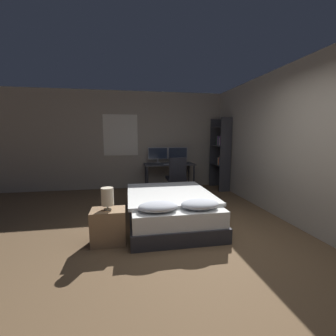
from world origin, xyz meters
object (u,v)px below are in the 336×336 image
bed (170,208)px  desk (169,167)px  keyboard (171,164)px  bookshelf (221,150)px  computer_mouse (181,164)px  office_chair (176,181)px  bedside_lamp (107,197)px  monitor_right (178,154)px  nightstand (109,226)px  monitor_left (158,154)px

bed → desk: bearing=79.9°
keyboard → desk: bearing=90.0°
desk → bookshelf: size_ratio=0.70×
keyboard → computer_mouse: size_ratio=5.33×
bed → office_chair: (0.47, 1.66, 0.13)m
bedside_lamp → keyboard: 3.10m
computer_mouse → bookshelf: 1.19m
bed → computer_mouse: size_ratio=27.28×
bed → keyboard: bearing=78.9°
monitor_right → keyboard: bearing=-123.7°
computer_mouse → desk: bearing=142.1°
keyboard → bookshelf: (1.41, -0.01, 0.35)m
bedside_lamp → computer_mouse: 3.23m
monitor_right → bedside_lamp: bearing=-118.1°
desk → monitor_right: bearing=37.1°
computer_mouse → bookshelf: (1.14, -0.01, 0.34)m
bed → bookshelf: bearing=49.6°
bed → nightstand: bearing=-149.4°
office_chair → computer_mouse: bearing=65.5°
bed → bedside_lamp: size_ratio=6.20×
bedside_lamp → desk: (1.41, 2.97, -0.03)m
desk → monitor_left: size_ratio=2.45×
office_chair → bookshelf: 1.61m
nightstand → bedside_lamp: bedside_lamp is taller
computer_mouse → office_chair: size_ratio=0.07×
bed → office_chair: size_ratio=1.95×
monitor_left → bookshelf: bookshelf is taller
monitor_left → keyboard: size_ratio=1.49×
bed → monitor_right: monitor_right is taller
bed → keyboard: (0.43, 2.17, 0.48)m
nightstand → desk: bearing=64.5°
bedside_lamp → desk: bedside_lamp is taller
keyboard → computer_mouse: 0.28m
nightstand → monitor_left: size_ratio=0.88×
monitor_right → office_chair: 1.14m
monitor_left → keyboard: monitor_left is taller
bedside_lamp → keyboard: size_ratio=0.83×
bedside_lamp → office_chair: 2.69m
nightstand → office_chair: size_ratio=0.50×
nightstand → office_chair: 2.68m
bookshelf → nightstand: bearing=-135.8°
office_chair → bookshelf: (1.37, 0.50, 0.70)m
bed → monitor_left: 2.71m
nightstand → monitor_right: monitor_right is taller
computer_mouse → bookshelf: bearing=-0.6°
desk → monitor_right: (0.29, 0.22, 0.34)m
computer_mouse → bedside_lamp: bearing=-121.5°
nightstand → computer_mouse: bearing=58.5°
desk → monitor_left: monitor_left is taller
nightstand → desk: size_ratio=0.36×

